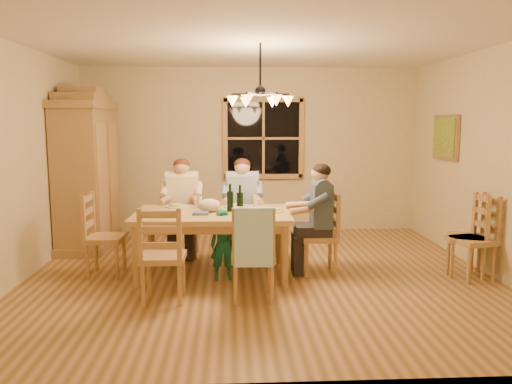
{
  "coord_description": "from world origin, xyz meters",
  "views": [
    {
      "loc": [
        -0.35,
        -5.78,
        1.82
      ],
      "look_at": [
        -0.04,
        0.1,
        0.99
      ],
      "focal_mm": 35.0,
      "sensor_mm": 36.0,
      "label": 1
    }
  ],
  "objects": [
    {
      "name": "chair_end_left",
      "position": [
        -1.83,
        0.08,
        0.3
      ],
      "size": [
        0.43,
        0.45,
        0.99
      ],
      "rotation": [
        0.0,
        0.0,
        -1.59
      ],
      "color": "tan",
      "rests_on": "floor"
    },
    {
      "name": "chair_far_right",
      "position": [
        -0.19,
        0.91,
        0.3
      ],
      "size": [
        0.45,
        0.43,
        0.99
      ],
      "rotation": [
        0.0,
        0.0,
        3.12
      ],
      "color": "tan",
      "rests_on": "floor"
    },
    {
      "name": "napkin",
      "position": [
        -0.69,
        -0.1,
        0.78
      ],
      "size": [
        0.18,
        0.14,
        0.03
      ],
      "primitive_type": "cube",
      "rotation": [
        0.0,
        0.0,
        -0.02
      ],
      "color": "slate",
      "rests_on": "dining_table"
    },
    {
      "name": "chandelier",
      "position": [
        -0.0,
        0.0,
        2.08
      ],
      "size": [
        0.77,
        0.68,
        0.71
      ],
      "color": "black",
      "rests_on": "ceiling"
    },
    {
      "name": "wall_back",
      "position": [
        0.0,
        2.5,
        1.35
      ],
      "size": [
        5.5,
        0.02,
        2.7
      ],
      "primitive_type": "cube",
      "color": "beige",
      "rests_on": "floor"
    },
    {
      "name": "armoire",
      "position": [
        -2.42,
        1.52,
        1.06
      ],
      "size": [
        0.66,
        1.4,
        2.3
      ],
      "color": "olive",
      "rests_on": "floor"
    },
    {
      "name": "adult_plaid_man",
      "position": [
        -0.19,
        0.91,
        0.84
      ],
      "size": [
        0.4,
        0.43,
        0.87
      ],
      "rotation": [
        0.0,
        0.0,
        3.12
      ],
      "color": "#305684",
      "rests_on": "floor"
    },
    {
      "name": "dining_table",
      "position": [
        -0.56,
        0.05,
        0.66
      ],
      "size": [
        1.85,
        1.16,
        0.76
      ],
      "rotation": [
        0.0,
        0.0,
        -0.02
      ],
      "color": "tan",
      "rests_on": "floor"
    },
    {
      "name": "chair_near_right",
      "position": [
        -0.12,
        -0.82,
        0.3
      ],
      "size": [
        0.45,
        0.43,
        0.99
      ],
      "rotation": [
        0.0,
        0.0,
        -0.02
      ],
      "color": "tan",
      "rests_on": "floor"
    },
    {
      "name": "ceiling",
      "position": [
        0.0,
        0.0,
        2.7
      ],
      "size": [
        5.5,
        5.0,
        0.02
      ],
      "primitive_type": "cube",
      "color": "white",
      "rests_on": "wall_back"
    },
    {
      "name": "adult_slate_man",
      "position": [
        0.71,
        0.03,
        0.84
      ],
      "size": [
        0.43,
        0.4,
        0.87
      ],
      "rotation": [
        0.0,
        0.0,
        1.55
      ],
      "color": "#3D4C62",
      "rests_on": "floor"
    },
    {
      "name": "wine_bottle_b",
      "position": [
        -0.24,
        -0.02,
        0.93
      ],
      "size": [
        0.08,
        0.08,
        0.33
      ],
      "primitive_type": "cylinder",
      "color": "black",
      "rests_on": "dining_table"
    },
    {
      "name": "plate_woman",
      "position": [
        -1.03,
        0.42,
        0.77
      ],
      "size": [
        0.26,
        0.26,
        0.02
      ],
      "primitive_type": "cylinder",
      "color": "white",
      "rests_on": "dining_table"
    },
    {
      "name": "window",
      "position": [
        0.2,
        2.47,
        1.55
      ],
      "size": [
        1.3,
        0.06,
        1.3
      ],
      "color": "black",
      "rests_on": "wall_back"
    },
    {
      "name": "plate_plaid",
      "position": [
        -0.3,
        0.38,
        0.77
      ],
      "size": [
        0.26,
        0.26,
        0.02
      ],
      "primitive_type": "cylinder",
      "color": "white",
      "rests_on": "dining_table"
    },
    {
      "name": "wine_glass_a",
      "position": [
        -0.73,
        0.34,
        0.83
      ],
      "size": [
        0.06,
        0.06,
        0.14
      ],
      "primitive_type": "cylinder",
      "color": "silver",
      "rests_on": "dining_table"
    },
    {
      "name": "plate_slate",
      "position": [
        0.16,
        0.06,
        0.77
      ],
      "size": [
        0.26,
        0.26,
        0.02
      ],
      "primitive_type": "cylinder",
      "color": "white",
      "rests_on": "dining_table"
    },
    {
      "name": "wine_glass_b",
      "position": [
        -0.05,
        0.16,
        0.83
      ],
      "size": [
        0.06,
        0.06,
        0.14
      ],
      "primitive_type": "cylinder",
      "color": "silver",
      "rests_on": "dining_table"
    },
    {
      "name": "cap",
      "position": [
        0.01,
        -0.27,
        0.82
      ],
      "size": [
        0.2,
        0.2,
        0.11
      ],
      "primitive_type": "ellipsoid",
      "color": "beige",
      "rests_on": "dining_table"
    },
    {
      "name": "wall_left",
      "position": [
        -2.75,
        0.0,
        1.35
      ],
      "size": [
        0.02,
        5.0,
        2.7
      ],
      "primitive_type": "cube",
      "color": "beige",
      "rests_on": "floor"
    },
    {
      "name": "wine_bottle_a",
      "position": [
        -0.35,
        0.09,
        0.93
      ],
      "size": [
        0.08,
        0.08,
        0.33
      ],
      "primitive_type": "cylinder",
      "color": "black",
      "rests_on": "dining_table"
    },
    {
      "name": "chair_end_right",
      "position": [
        0.71,
        0.03,
        0.3
      ],
      "size": [
        0.43,
        0.45,
        0.99
      ],
      "rotation": [
        0.0,
        0.0,
        1.55
      ],
      "color": "tan",
      "rests_on": "floor"
    },
    {
      "name": "wall_right",
      "position": [
        2.75,
        0.0,
        1.35
      ],
      "size": [
        0.02,
        5.0,
        2.7
      ],
      "primitive_type": "cube",
      "color": "beige",
      "rests_on": "floor"
    },
    {
      "name": "towel",
      "position": [
        -0.12,
        -1.01,
        0.7
      ],
      "size": [
        0.38,
        0.11,
        0.58
      ],
      "primitive_type": "cube",
      "rotation": [
        0.0,
        0.0,
        -0.02
      ],
      "color": "#B2E1F1",
      "rests_on": "chair_near_right"
    },
    {
      "name": "chair_near_left",
      "position": [
        -1.04,
        -0.8,
        0.3
      ],
      "size": [
        0.45,
        0.43,
        0.99
      ],
      "rotation": [
        0.0,
        0.0,
        -0.02
      ],
      "color": "tan",
      "rests_on": "floor"
    },
    {
      "name": "child",
      "position": [
        -0.44,
        -0.16,
        0.41
      ],
      "size": [
        0.32,
        0.22,
        0.83
      ],
      "primitive_type": "imported",
      "rotation": [
        0.0,
        0.0,
        0.09
      ],
      "color": "#197157",
      "rests_on": "floor"
    },
    {
      "name": "cloth_bundle",
      "position": [
        -0.6,
        0.08,
        0.84
      ],
      "size": [
        0.28,
        0.22,
        0.15
      ],
      "primitive_type": "ellipsoid",
      "color": "beige",
      "rests_on": "dining_table"
    },
    {
      "name": "chair_far_left",
      "position": [
        -1.0,
        0.93,
        0.3
      ],
      "size": [
        0.45,
        0.43,
        0.99
      ],
      "rotation": [
        0.0,
        0.0,
        3.12
      ],
      "color": "tan",
      "rests_on": "floor"
    },
    {
      "name": "adult_woman",
      "position": [
        -1.0,
        0.93,
        0.84
      ],
      "size": [
        0.4,
        0.43,
        0.87
      ],
      "rotation": [
        0.0,
        0.0,
        3.12
      ],
      "color": "beige",
      "rests_on": "floor"
    },
    {
      "name": "chair_spare_front",
      "position": [
        2.45,
        -0.26,
        0.3
      ],
      "size": [
        0.51,
        0.53,
        0.99
      ],
      "rotation": [
        0.0,
        0.0,
        1.82
      ],
      "color": "tan",
      "rests_on": "floor"
    },
    {
      "name": "chair_spare_back",
      "position": [
        2.45,
        -0.14,
        0.3
      ],
      "size": [
        0.54,
        0.56,
        0.99
      ],
      "rotation": [
        0.0,
        0.0,
        1.23
      ],
      "color": "tan",
      "rests_on": "floor"
    },
    {
      "name": "floor",
      "position": [
        0.0,
        0.0,
        0.0
      ],
      "size": [
        5.5,
        5.5,
        0.0
      ],
      "primitive_type": "plane",
      "color": "brown",
      "rests_on": "ground"
    },
    {
      "name": "painting",
      "position": [
        2.71,
        1.2,
        1.6
      ],
      "size": [
        0.06,
        0.78,
        0.64
      ],
      "color": "olive",
      "rests_on": "wall_right"
    }
  ]
}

